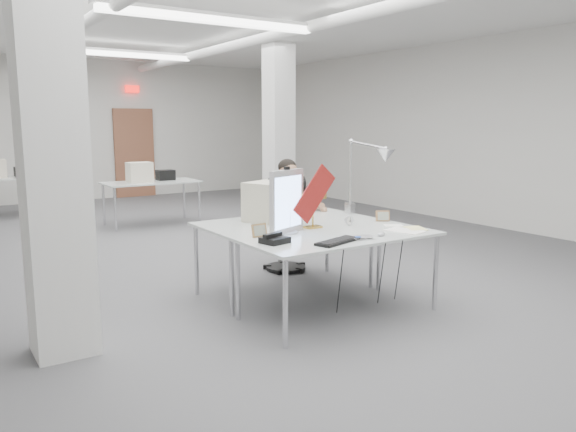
% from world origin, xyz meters
% --- Properties ---
extents(room_shell, '(10.04, 14.04, 3.24)m').
position_xyz_m(room_shell, '(0.04, 0.13, 1.69)').
color(room_shell, '#4C4C4F').
rests_on(room_shell, ground).
extents(desk_main, '(1.80, 0.90, 0.02)m').
position_xyz_m(desk_main, '(0.00, -2.50, 0.74)').
color(desk_main, silver).
rests_on(desk_main, room_shell).
extents(desk_second, '(1.80, 0.90, 0.02)m').
position_xyz_m(desk_second, '(0.00, -1.60, 0.74)').
color(desk_second, silver).
rests_on(desk_second, room_shell).
extents(bg_desk_a, '(1.60, 0.80, 0.02)m').
position_xyz_m(bg_desk_a, '(0.20, 3.00, 0.74)').
color(bg_desk_a, silver).
rests_on(bg_desk_a, room_shell).
extents(bg_desk_b, '(1.60, 0.80, 0.02)m').
position_xyz_m(bg_desk_b, '(-1.80, 5.20, 0.74)').
color(bg_desk_b, silver).
rests_on(bg_desk_b, room_shell).
extents(office_chair, '(0.63, 0.63, 1.05)m').
position_xyz_m(office_chair, '(0.46, -0.88, 0.53)').
color(office_chair, black).
rests_on(office_chair, room_shell).
extents(seated_person, '(0.68, 0.77, 0.99)m').
position_xyz_m(seated_person, '(0.46, -0.93, 0.90)').
color(seated_person, black).
rests_on(seated_person, office_chair).
extents(monitor, '(0.45, 0.22, 0.58)m').
position_xyz_m(monitor, '(-0.36, -2.18, 1.05)').
color(monitor, '#BDBCC1').
rests_on(monitor, desk_main).
extents(pennant, '(0.51, 0.05, 0.55)m').
position_xyz_m(pennant, '(-0.08, -2.21, 1.10)').
color(pennant, maroon).
rests_on(pennant, monitor).
extents(keyboard, '(0.49, 0.28, 0.02)m').
position_xyz_m(keyboard, '(-0.23, -2.76, 0.77)').
color(keyboard, black).
rests_on(keyboard, desk_main).
extents(laptop, '(0.35, 0.28, 0.02)m').
position_xyz_m(laptop, '(-0.02, -2.78, 0.77)').
color(laptop, silver).
rests_on(laptop, desk_main).
extents(mouse, '(0.09, 0.06, 0.03)m').
position_xyz_m(mouse, '(0.27, -2.75, 0.77)').
color(mouse, '#B5B5BA').
rests_on(mouse, desk_main).
extents(bankers_lamp, '(0.34, 0.23, 0.35)m').
position_xyz_m(bankers_lamp, '(-0.01, -2.09, 0.93)').
color(bankers_lamp, '#B88139').
rests_on(bankers_lamp, desk_main).
extents(desk_phone, '(0.24, 0.23, 0.05)m').
position_xyz_m(desk_phone, '(-0.68, -2.48, 0.78)').
color(desk_phone, black).
rests_on(desk_phone, desk_main).
extents(picture_frame_left, '(0.15, 0.04, 0.12)m').
position_xyz_m(picture_frame_left, '(-0.66, -2.18, 0.81)').
color(picture_frame_left, '#B3834D').
rests_on(picture_frame_left, desk_main).
extents(picture_frame_right, '(0.14, 0.11, 0.11)m').
position_xyz_m(picture_frame_right, '(0.81, -2.18, 0.81)').
color(picture_frame_right, '#A37046').
rests_on(picture_frame_right, desk_main).
extents(desk_clock, '(0.09, 0.06, 0.09)m').
position_xyz_m(desk_clock, '(0.37, -2.17, 0.81)').
color(desk_clock, silver).
rests_on(desk_clock, desk_main).
extents(paper_stack_a, '(0.31, 0.38, 0.01)m').
position_xyz_m(paper_stack_a, '(0.62, -2.70, 0.76)').
color(paper_stack_a, white).
rests_on(paper_stack_a, desk_main).
extents(paper_stack_b, '(0.24, 0.27, 0.01)m').
position_xyz_m(paper_stack_b, '(0.79, -2.66, 0.76)').
color(paper_stack_b, '#FFF798').
rests_on(paper_stack_b, desk_main).
extents(paper_stack_c, '(0.22, 0.20, 0.01)m').
position_xyz_m(paper_stack_c, '(0.72, -2.44, 0.76)').
color(paper_stack_c, white).
rests_on(paper_stack_c, desk_main).
extents(beige_monitor, '(0.55, 0.54, 0.40)m').
position_xyz_m(beige_monitor, '(-0.16, -1.54, 0.96)').
color(beige_monitor, '#BFB99E').
rests_on(beige_monitor, desk_second).
extents(architect_lamp, '(0.40, 0.73, 0.90)m').
position_xyz_m(architect_lamp, '(0.85, -1.85, 1.20)').
color(architect_lamp, silver).
rests_on(architect_lamp, desk_second).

